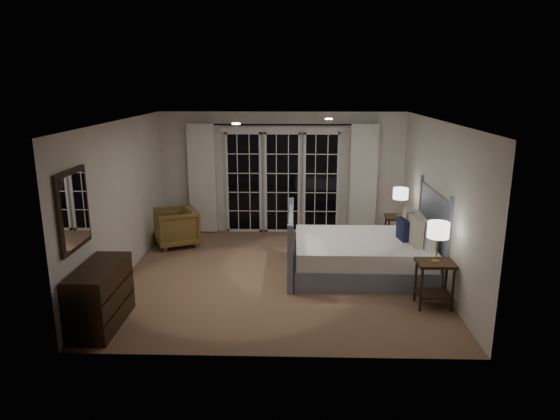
{
  "coord_description": "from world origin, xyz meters",
  "views": [
    {
      "loc": [
        0.24,
        -7.65,
        3.07
      ],
      "look_at": [
        0.02,
        0.22,
        1.05
      ],
      "focal_mm": 32.0,
      "sensor_mm": 36.0,
      "label": 1
    }
  ],
  "objects_px": {
    "lamp_right": "(401,194)",
    "dresser": "(101,296)",
    "bed": "(365,253)",
    "nightstand_right": "(398,228)",
    "nightstand_left": "(434,277)",
    "armchair": "(176,227)",
    "lamp_left": "(438,230)"
  },
  "relations": [
    {
      "from": "nightstand_right",
      "to": "lamp_right",
      "type": "distance_m",
      "value": 0.65
    },
    {
      "from": "lamp_right",
      "to": "armchair",
      "type": "height_order",
      "value": "lamp_right"
    },
    {
      "from": "nightstand_right",
      "to": "lamp_right",
      "type": "relative_size",
      "value": 1.24
    },
    {
      "from": "lamp_left",
      "to": "armchair",
      "type": "distance_m",
      "value": 5.03
    },
    {
      "from": "armchair",
      "to": "lamp_left",
      "type": "bearing_deg",
      "value": 33.58
    },
    {
      "from": "dresser",
      "to": "armchair",
      "type": "bearing_deg",
      "value": 86.53
    },
    {
      "from": "bed",
      "to": "nightstand_left",
      "type": "xyz_separation_m",
      "value": [
        0.8,
        -1.23,
        0.09
      ]
    },
    {
      "from": "nightstand_left",
      "to": "bed",
      "type": "bearing_deg",
      "value": 122.85
    },
    {
      "from": "bed",
      "to": "nightstand_right",
      "type": "bearing_deg",
      "value": 56.85
    },
    {
      "from": "nightstand_left",
      "to": "nightstand_right",
      "type": "bearing_deg",
      "value": 90.2
    },
    {
      "from": "armchair",
      "to": "dresser",
      "type": "bearing_deg",
      "value": -28.32
    },
    {
      "from": "nightstand_left",
      "to": "lamp_right",
      "type": "height_order",
      "value": "lamp_right"
    },
    {
      "from": "lamp_left",
      "to": "armchair",
      "type": "height_order",
      "value": "lamp_left"
    },
    {
      "from": "nightstand_left",
      "to": "armchair",
      "type": "xyz_separation_m",
      "value": [
        -4.24,
        2.6,
        -0.08
      ]
    },
    {
      "from": "bed",
      "to": "nightstand_left",
      "type": "relative_size",
      "value": 3.57
    },
    {
      "from": "lamp_right",
      "to": "armchair",
      "type": "xyz_separation_m",
      "value": [
        -4.23,
        0.16,
        -0.72
      ]
    },
    {
      "from": "lamp_right",
      "to": "dresser",
      "type": "bearing_deg",
      "value": -144.63
    },
    {
      "from": "nightstand_right",
      "to": "lamp_left",
      "type": "xyz_separation_m",
      "value": [
        0.01,
        -2.44,
        0.68
      ]
    },
    {
      "from": "nightstand_right",
      "to": "lamp_left",
      "type": "distance_m",
      "value": 2.54
    },
    {
      "from": "lamp_right",
      "to": "armchair",
      "type": "relative_size",
      "value": 0.67
    },
    {
      "from": "nightstand_left",
      "to": "lamp_right",
      "type": "relative_size",
      "value": 1.25
    },
    {
      "from": "nightstand_left",
      "to": "dresser",
      "type": "height_order",
      "value": "dresser"
    },
    {
      "from": "bed",
      "to": "armchair",
      "type": "xyz_separation_m",
      "value": [
        -3.44,
        1.37,
        0.01
      ]
    },
    {
      "from": "nightstand_left",
      "to": "lamp_left",
      "type": "bearing_deg",
      "value": 0.0
    },
    {
      "from": "armchair",
      "to": "dresser",
      "type": "relative_size",
      "value": 0.68
    },
    {
      "from": "bed",
      "to": "lamp_left",
      "type": "xyz_separation_m",
      "value": [
        0.8,
        -1.23,
        0.77
      ]
    },
    {
      "from": "lamp_right",
      "to": "dresser",
      "type": "distance_m",
      "value": 5.47
    },
    {
      "from": "bed",
      "to": "lamp_left",
      "type": "distance_m",
      "value": 1.66
    },
    {
      "from": "nightstand_right",
      "to": "lamp_left",
      "type": "relative_size",
      "value": 1.16
    },
    {
      "from": "bed",
      "to": "dresser",
      "type": "relative_size",
      "value": 2.06
    },
    {
      "from": "bed",
      "to": "dresser",
      "type": "xyz_separation_m",
      "value": [
        -3.64,
        -1.94,
        0.06
      ]
    },
    {
      "from": "lamp_right",
      "to": "dresser",
      "type": "height_order",
      "value": "lamp_right"
    }
  ]
}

